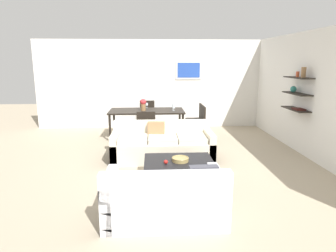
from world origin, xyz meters
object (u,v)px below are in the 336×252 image
(dining_table, at_px, (147,112))
(wine_glass_right_far, at_px, (173,105))
(centerpiece_vase, at_px, (143,104))
(dining_chair_head, at_px, (147,113))
(dining_chair_right_near, at_px, (199,120))
(loveseat_white, at_px, (165,198))
(sofa_beige, at_px, (162,146))
(wine_glass_head, at_px, (147,104))
(coffee_table, at_px, (179,171))
(dining_chair_foot, at_px, (146,126))
(dining_chair_right_far, at_px, (197,117))
(wine_glass_right_near, at_px, (174,107))
(apple_on_coffee_table, at_px, (166,162))
(decorative_bowl, at_px, (180,159))

(dining_table, xyz_separation_m, wine_glass_right_far, (0.73, 0.12, 0.18))
(centerpiece_vase, bearing_deg, dining_chair_head, 84.53)
(dining_chair_head, bearing_deg, centerpiece_vase, -95.47)
(dining_table, xyz_separation_m, dining_chair_right_near, (1.41, -0.22, -0.18))
(loveseat_white, bearing_deg, sofa_beige, 88.77)
(wine_glass_head, bearing_deg, centerpiece_vase, -100.74)
(dining_chair_right_near, height_order, centerpiece_vase, centerpiece_vase)
(coffee_table, height_order, dining_chair_foot, dining_chair_foot)
(dining_chair_right_far, relative_size, wine_glass_right_near, 5.97)
(dining_chair_foot, xyz_separation_m, centerpiece_vase, (-0.09, 0.86, 0.42))
(wine_glass_right_near, bearing_deg, wine_glass_head, 142.58)
(dining_table, bearing_deg, loveseat_white, -85.97)
(loveseat_white, distance_m, apple_on_coffee_table, 1.07)
(decorative_bowl, relative_size, dining_table, 0.15)
(apple_on_coffee_table, xyz_separation_m, dining_table, (-0.36, 3.29, 0.27))
(wine_glass_head, bearing_deg, wine_glass_right_near, -37.42)
(dining_chair_right_near, relative_size, wine_glass_head, 6.36)
(sofa_beige, height_order, dining_chair_right_far, dining_chair_right_far)
(dining_table, height_order, dining_chair_right_near, dining_chair_right_near)
(wine_glass_right_far, bearing_deg, apple_on_coffee_table, -96.13)
(dining_chair_foot, distance_m, dining_chair_right_far, 1.81)
(dining_table, relative_size, centerpiece_vase, 6.38)
(sofa_beige, height_order, centerpiece_vase, centerpiece_vase)
(coffee_table, height_order, decorative_bowl, decorative_bowl)
(sofa_beige, xyz_separation_m, dining_chair_right_near, (1.05, 1.67, 0.21))
(dining_chair_right_far, bearing_deg, dining_chair_head, 154.33)
(coffee_table, relative_size, dining_table, 0.59)
(wine_glass_right_near, bearing_deg, dining_table, 170.46)
(dining_table, bearing_deg, sofa_beige, -79.27)
(wine_glass_right_far, bearing_deg, dining_chair_head, 133.10)
(dining_chair_foot, height_order, wine_glass_right_far, wine_glass_right_far)
(dining_chair_foot, height_order, dining_chair_right_near, same)
(loveseat_white, distance_m, coffee_table, 1.24)
(dining_chair_head, bearing_deg, sofa_beige, -82.69)
(decorative_bowl, relative_size, wine_glass_head, 2.11)
(apple_on_coffee_table, bearing_deg, wine_glass_head, 95.58)
(sofa_beige, height_order, dining_chair_right_near, dining_chair_right_near)
(wine_glass_head, bearing_deg, loveseat_white, -86.34)
(apple_on_coffee_table, distance_m, dining_chair_right_near, 3.24)
(dining_chair_foot, relative_size, dining_chair_right_far, 1.00)
(dining_chair_right_near, relative_size, wine_glass_right_far, 5.55)
(sofa_beige, distance_m, wine_glass_right_near, 1.89)
(sofa_beige, distance_m, decorative_bowl, 1.30)
(dining_chair_right_near, bearing_deg, decorative_bowl, -105.14)
(wine_glass_right_near, height_order, centerpiece_vase, centerpiece_vase)
(loveseat_white, height_order, dining_chair_right_far, dining_chair_right_far)
(coffee_table, relative_size, dining_chair_right_far, 1.35)
(sofa_beige, relative_size, wine_glass_head, 15.31)
(centerpiece_vase, bearing_deg, dining_chair_right_near, -6.92)
(loveseat_white, height_order, dining_chair_foot, dining_chair_foot)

